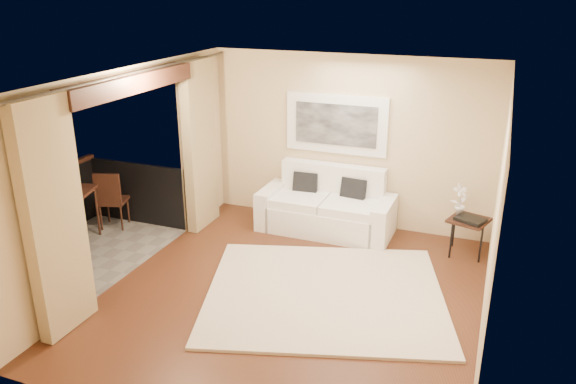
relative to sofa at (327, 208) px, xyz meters
The scene contains 18 objects.
floor 2.13m from the sofa, 84.48° to the right, with size 5.00×5.00×0.00m, color #512A18.
room_shell 3.58m from the sofa, 132.62° to the right, with size 5.00×6.40×5.00m.
balcony 3.75m from the sofa, 145.98° to the right, with size 1.81×2.60×1.17m.
curtains 3.00m from the sofa, 132.32° to the right, with size 0.16×4.80×2.64m.
artwork 1.32m from the sofa, 90.08° to the left, with size 1.62×0.07×0.92m.
rug 2.05m from the sofa, 73.23° to the right, with size 2.92×2.55×0.04m, color beige.
sofa is the anchor object (origin of this frame).
side_table 2.14m from the sofa, ahead, with size 0.63×0.63×0.55m.
tray 2.17m from the sofa, ahead, with size 0.38×0.28×0.05m, color black.
orchid 2.02m from the sofa, ahead, with size 0.24×0.17×0.46m, color white.
bistro_table 3.93m from the sofa, 153.39° to the right, with size 0.83×0.83×0.79m.
balcony_chair_far 3.40m from the sofa, 159.13° to the right, with size 0.52×0.52×0.95m.
balcony_chair_near 4.05m from the sofa, 136.03° to the right, with size 0.52×0.52×0.99m.
ice_bucket 4.07m from the sofa, 156.06° to the right, with size 0.18×0.18×0.20m, color white.
candle 3.87m from the sofa, 155.52° to the right, with size 0.06×0.06×0.07m, color red.
vase 4.08m from the sofa, 151.43° to the right, with size 0.04×0.04×0.18m, color silver.
glass_a 3.88m from the sofa, 150.93° to the right, with size 0.06×0.06×0.12m, color silver.
glass_b 3.75m from the sofa, 152.41° to the right, with size 0.06×0.06×0.12m, color white.
Camera 1 is at (2.17, -5.75, 3.66)m, focal length 35.00 mm.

